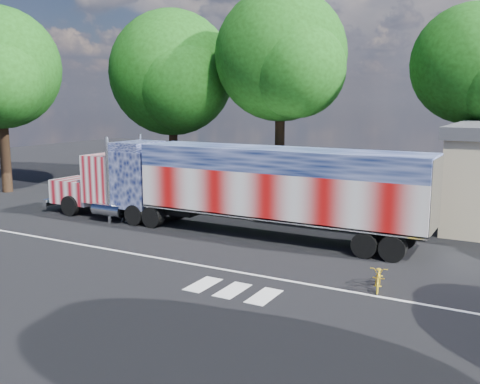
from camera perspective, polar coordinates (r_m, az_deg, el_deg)
The scene contains 9 objects.
ground at distance 24.46m, azimuth -3.40°, elevation -5.44°, with size 100.00×100.00×0.00m, color black.
lane_markings at distance 20.53m, azimuth -4.98°, elevation -8.45°, with size 30.00×2.67×0.01m.
semi_truck at distance 26.03m, azimuth -1.13°, elevation 0.77°, with size 21.32×3.37×4.54m.
coach_bus at distance 34.81m, azimuth 2.19°, elevation 2.01°, with size 11.32×2.64×3.29m.
woman at distance 29.11m, azimuth -12.29°, elevation -1.60°, with size 0.57×0.38×1.57m, color slate.
bicycle at distance 19.18m, azimuth 14.60°, elevation -8.73°, with size 0.58×1.65×0.87m, color gold.
tree_ne_a at distance 37.43m, azimuth 23.67°, elevation 12.31°, with size 7.92×7.54×12.42m.
tree_n_mid at distance 38.74m, azimuth 4.55°, elevation 14.27°, with size 9.74×9.28×14.16m.
tree_nw_a at distance 44.00m, azimuth -7.14°, elevation 12.43°, with size 10.45×9.95×13.52m.
Camera 1 is at (12.62, -19.94, 6.42)m, focal length 40.00 mm.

